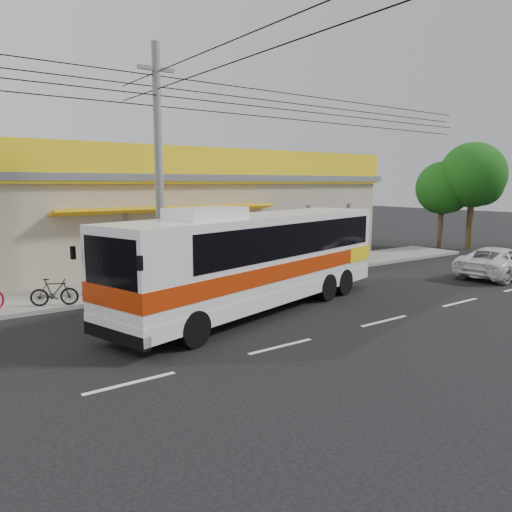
{
  "coord_description": "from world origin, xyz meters",
  "views": [
    {
      "loc": [
        -11.69,
        -11.99,
        4.11
      ],
      "look_at": [
        -1.5,
        2.0,
        1.58
      ],
      "focal_mm": 35.0,
      "sensor_mm": 36.0,
      "label": 1
    }
  ],
  "objects_px": {
    "motorbike_dark": "(54,292)",
    "tree_far": "(475,177)",
    "utility_pole": "(157,89)",
    "white_car": "(499,262)",
    "coach_bus": "(261,254)",
    "tree_near": "(444,190)"
  },
  "relations": [
    {
      "from": "utility_pole",
      "to": "tree_near",
      "type": "relative_size",
      "value": 6.22
    },
    {
      "from": "motorbike_dark",
      "to": "white_car",
      "type": "xyz_separation_m",
      "value": [
        17.42,
        -5.46,
        0.06
      ]
    },
    {
      "from": "tree_near",
      "to": "tree_far",
      "type": "height_order",
      "value": "tree_far"
    },
    {
      "from": "utility_pole",
      "to": "coach_bus",
      "type": "bearing_deg",
      "value": -60.4
    },
    {
      "from": "coach_bus",
      "to": "utility_pole",
      "type": "xyz_separation_m",
      "value": [
        -1.91,
        3.37,
        5.43
      ]
    },
    {
      "from": "coach_bus",
      "to": "utility_pole",
      "type": "bearing_deg",
      "value": 104.26
    },
    {
      "from": "coach_bus",
      "to": "utility_pole",
      "type": "relative_size",
      "value": 0.33
    },
    {
      "from": "tree_far",
      "to": "utility_pole",
      "type": "bearing_deg",
      "value": -177.58
    },
    {
      "from": "white_car",
      "to": "coach_bus",
      "type": "bearing_deg",
      "value": 77.15
    },
    {
      "from": "utility_pole",
      "to": "tree_far",
      "type": "distance_m",
      "value": 21.62
    },
    {
      "from": "white_car",
      "to": "tree_near",
      "type": "relative_size",
      "value": 0.87
    },
    {
      "from": "coach_bus",
      "to": "white_car",
      "type": "bearing_deg",
      "value": -22.91
    },
    {
      "from": "motorbike_dark",
      "to": "tree_far",
      "type": "height_order",
      "value": "tree_far"
    },
    {
      "from": "white_car",
      "to": "tree_far",
      "type": "distance_m",
      "value": 10.31
    },
    {
      "from": "white_car",
      "to": "utility_pole",
      "type": "bearing_deg",
      "value": 65.02
    },
    {
      "from": "coach_bus",
      "to": "tree_near",
      "type": "bearing_deg",
      "value": 1.88
    },
    {
      "from": "coach_bus",
      "to": "motorbike_dark",
      "type": "bearing_deg",
      "value": 129.5
    },
    {
      "from": "motorbike_dark",
      "to": "tree_near",
      "type": "bearing_deg",
      "value": -61.76
    },
    {
      "from": "motorbike_dark",
      "to": "utility_pole",
      "type": "bearing_deg",
      "value": -74.26
    },
    {
      "from": "tree_near",
      "to": "white_car",
      "type": "bearing_deg",
      "value": -132.54
    },
    {
      "from": "motorbike_dark",
      "to": "tree_near",
      "type": "height_order",
      "value": "tree_near"
    },
    {
      "from": "white_car",
      "to": "tree_far",
      "type": "bearing_deg",
      "value": -57.57
    }
  ]
}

